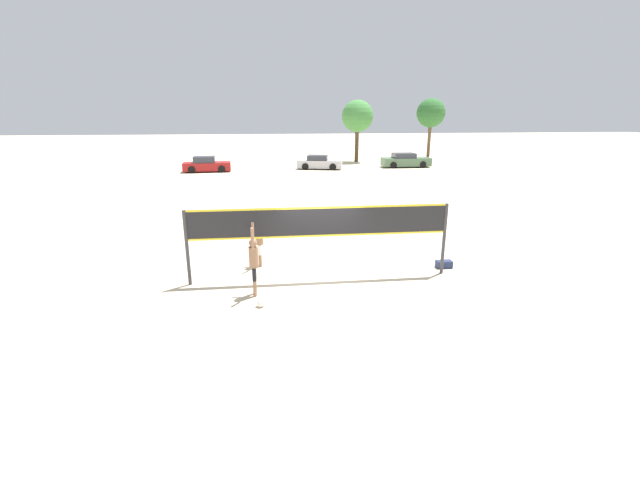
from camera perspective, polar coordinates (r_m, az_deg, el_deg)
name	(u,v)px	position (r m, az deg, el deg)	size (l,w,h in m)	color
ground_plane	(320,279)	(14.14, 0.00, -5.17)	(200.00, 200.00, 0.00)	beige
volleyball_net	(320,227)	(13.59, 0.00, 1.73)	(8.44, 0.11, 2.42)	#38383D
player_spiker	(254,259)	(12.67, -8.84, -2.49)	(0.28, 0.71, 2.17)	#8C664C
player_blocker	(259,238)	(15.12, -8.08, 0.25)	(0.28, 0.68, 1.97)	#8C664C
volleyball	(261,303)	(12.26, -7.92, -8.28)	(0.24, 0.24, 0.24)	white
gear_bag	(444,264)	(15.70, 16.21, -3.11)	(0.54, 0.30, 0.25)	navy
parked_car_near	(320,163)	(41.99, -0.06, 10.26)	(4.52, 2.63, 1.32)	#B7B7BC
parked_car_mid	(405,161)	(44.32, 11.33, 10.33)	(4.83, 1.96, 1.39)	#4C6B4C
parked_car_far	(207,165)	(41.37, -14.89, 9.66)	(4.38, 2.14, 1.41)	maroon
tree_left_cluster	(357,117)	(48.34, 5.01, 16.08)	(3.41, 3.41, 6.60)	#4C3823
tree_right_cluster	(431,113)	(50.20, 14.57, 16.02)	(3.11, 3.11, 6.78)	brown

